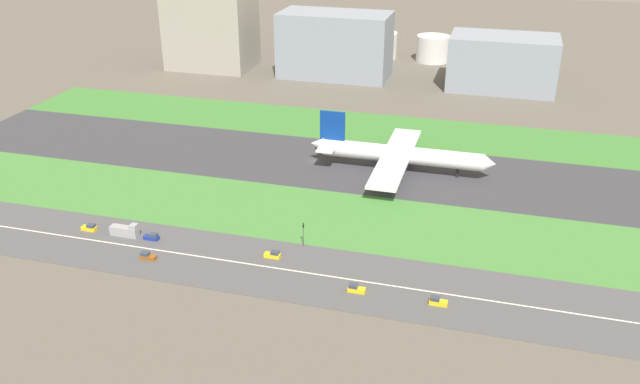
% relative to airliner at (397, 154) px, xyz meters
% --- Properties ---
extents(ground_plane, '(800.00, 800.00, 0.00)m').
position_rel_airliner_xyz_m(ground_plane, '(-30.47, -0.00, -6.23)').
color(ground_plane, '#5B564C').
extents(runway, '(280.00, 46.00, 0.10)m').
position_rel_airliner_xyz_m(runway, '(-30.47, -0.00, -6.18)').
color(runway, '#38383D').
rests_on(runway, ground_plane).
extents(grass_median_north, '(280.00, 36.00, 0.10)m').
position_rel_airliner_xyz_m(grass_median_north, '(-30.47, 41.00, -6.18)').
color(grass_median_north, '#3D7A33').
rests_on(grass_median_north, ground_plane).
extents(grass_median_south, '(280.00, 36.00, 0.10)m').
position_rel_airliner_xyz_m(grass_median_south, '(-30.47, -41.00, -6.18)').
color(grass_median_south, '#427F38').
rests_on(grass_median_south, ground_plane).
extents(highway, '(280.00, 28.00, 0.10)m').
position_rel_airliner_xyz_m(highway, '(-30.47, -73.00, -6.18)').
color(highway, '#4C4C4F').
rests_on(highway, ground_plane).
extents(highway_centerline, '(266.00, 0.50, 0.01)m').
position_rel_airliner_xyz_m(highway_centerline, '(-30.47, -73.00, -6.13)').
color(highway_centerline, silver).
rests_on(highway_centerline, highway).
extents(airliner, '(65.00, 56.00, 19.70)m').
position_rel_airliner_xyz_m(airliner, '(0.00, 0.00, 0.00)').
color(airliner, white).
rests_on(airliner, runway).
extents(car_6, '(4.40, 1.80, 2.00)m').
position_rel_airliner_xyz_m(car_6, '(-21.99, -68.00, -5.31)').
color(car_6, yellow).
rests_on(car_6, highway).
extents(car_2, '(4.40, 1.80, 2.00)m').
position_rel_airliner_xyz_m(car_2, '(3.36, -78.00, -5.31)').
color(car_2, yellow).
rests_on(car_2, highway).
extents(car_0, '(4.40, 1.80, 2.00)m').
position_rel_airliner_xyz_m(car_0, '(-78.85, -68.00, -5.31)').
color(car_0, yellow).
rests_on(car_0, highway).
extents(car_3, '(4.40, 1.80, 2.00)m').
position_rel_airliner_xyz_m(car_3, '(-54.49, -78.00, -5.31)').
color(car_3, brown).
rests_on(car_3, highway).
extents(car_1, '(4.40, 1.80, 2.00)m').
position_rel_airliner_xyz_m(car_1, '(23.61, -78.00, -5.31)').
color(car_1, yellow).
rests_on(car_1, highway).
extents(car_5, '(4.40, 1.80, 2.00)m').
position_rel_airliner_xyz_m(car_5, '(-58.58, -68.00, -5.31)').
color(car_5, navy).
rests_on(car_5, highway).
extents(truck_0, '(8.40, 2.50, 4.00)m').
position_rel_airliner_xyz_m(truck_0, '(-66.99, -68.00, -4.56)').
color(truck_0, '#99999E').
rests_on(truck_0, highway).
extents(traffic_light, '(0.36, 0.50, 7.20)m').
position_rel_airliner_xyz_m(traffic_light, '(-15.78, -60.01, -1.94)').
color(traffic_light, '#4C4C51').
rests_on(traffic_light, highway).
extents(terminal_building, '(43.99, 30.49, 50.91)m').
position_rel_airliner_xyz_m(terminal_building, '(-120.47, 114.00, 19.22)').
color(terminal_building, '#9E998E').
rests_on(terminal_building, ground_plane).
extents(hangar_building, '(55.85, 27.92, 32.55)m').
position_rel_airliner_xyz_m(hangar_building, '(-52.08, 114.00, 10.04)').
color(hangar_building, gray).
rests_on(hangar_building, ground_plane).
extents(office_tower, '(50.64, 29.44, 25.74)m').
position_rel_airliner_xyz_m(office_tower, '(31.49, 114.00, 6.64)').
color(office_tower, gray).
rests_on(office_tower, ground_plane).
extents(fuel_tank_west, '(24.33, 24.33, 14.30)m').
position_rel_airliner_xyz_m(fuel_tank_west, '(-39.77, 159.00, 0.92)').
color(fuel_tank_west, silver).
rests_on(fuel_tank_west, ground_plane).
extents(fuel_tank_centre, '(18.51, 18.51, 14.23)m').
position_rel_airliner_xyz_m(fuel_tank_centre, '(-7.02, 159.00, 0.88)').
color(fuel_tank_centre, silver).
rests_on(fuel_tank_centre, ground_plane).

